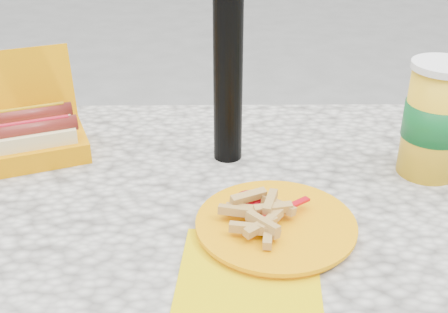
{
  "coord_description": "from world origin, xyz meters",
  "views": [
    {
      "loc": [
        -0.02,
        -0.74,
        1.23
      ],
      "look_at": [
        -0.01,
        0.07,
        0.8
      ],
      "focal_mm": 45.0,
      "sensor_mm": 36.0,
      "label": 1
    }
  ],
  "objects": [
    {
      "name": "picnic_table",
      "position": [
        0.0,
        0.0,
        0.64
      ],
      "size": [
        1.2,
        0.8,
        0.75
      ],
      "color": "beige",
      "rests_on": "ground"
    },
    {
      "name": "hotdog_box",
      "position": [
        -0.37,
        0.17,
        0.79
      ],
      "size": [
        0.26,
        0.23,
        0.17
      ],
      "rotation": [
        0.0,
        0.0,
        0.37
      ],
      "color": "#EF9700",
      "rests_on": "picnic_table"
    },
    {
      "name": "fries_plate",
      "position": [
        0.06,
        -0.08,
        0.76
      ],
      "size": [
        0.26,
        0.31,
        0.05
      ],
      "rotation": [
        0.0,
        0.0,
        -0.13
      ],
      "color": "#E2C300",
      "rests_on": "picnic_table"
    },
    {
      "name": "soda_cup",
      "position": [
        0.34,
        0.1,
        0.85
      ],
      "size": [
        0.1,
        0.1,
        0.2
      ],
      "rotation": [
        0.0,
        0.0,
        0.24
      ],
      "color": "yellow",
      "rests_on": "picnic_table"
    }
  ]
}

